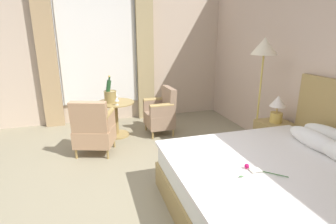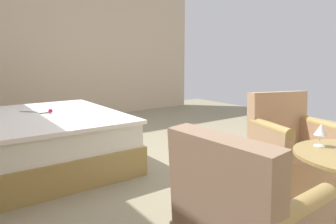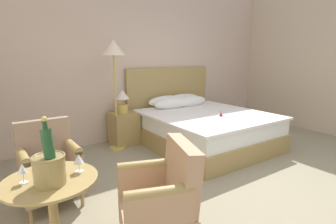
% 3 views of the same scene
% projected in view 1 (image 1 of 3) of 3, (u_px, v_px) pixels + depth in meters
% --- Properties ---
extents(ground_plane, '(7.86, 7.86, 0.00)m').
position_uv_depth(ground_plane, '(121.00, 203.00, 3.02)').
color(ground_plane, gray).
extents(wall_headboard_side, '(6.48, 0.12, 3.07)m').
position_uv_depth(wall_headboard_side, '(334.00, 61.00, 3.35)').
color(wall_headboard_side, '#C8B09B').
rests_on(wall_headboard_side, ground).
extents(wall_window_side, '(0.27, 5.60, 3.07)m').
position_uv_depth(wall_window_side, '(98.00, 51.00, 5.53)').
color(wall_window_side, beige).
rests_on(wall_window_side, ground).
extents(bed, '(1.94, 2.24, 1.34)m').
position_uv_depth(bed, '(284.00, 182.00, 2.81)').
color(bed, '#9F844B').
rests_on(bed, ground).
extents(nightstand, '(0.48, 0.47, 0.57)m').
position_uv_depth(nightstand, '(273.00, 139.00, 4.10)').
color(nightstand, '#9F844B').
rests_on(nightstand, ground).
extents(bedside_lamp, '(0.24, 0.24, 0.42)m').
position_uv_depth(bedside_lamp, '(277.00, 107.00, 3.95)').
color(bedside_lamp, gold).
rests_on(bedside_lamp, nightstand).
extents(floor_lamp_brass, '(0.39, 0.39, 1.83)m').
position_uv_depth(floor_lamp_brass, '(264.00, 54.00, 3.87)').
color(floor_lamp_brass, tan).
rests_on(floor_lamp_brass, ground).
extents(side_table_round, '(0.69, 0.69, 0.66)m').
position_uv_depth(side_table_round, '(116.00, 116.00, 4.92)').
color(side_table_round, '#9F844B').
rests_on(side_table_round, ground).
extents(champagne_bucket, '(0.23, 0.23, 0.50)m').
position_uv_depth(champagne_bucket, '(110.00, 95.00, 4.79)').
color(champagne_bucket, olive).
rests_on(champagne_bucket, side_table_round).
extents(wine_glass_near_bucket, '(0.08, 0.08, 0.14)m').
position_uv_depth(wine_glass_near_bucket, '(117.00, 99.00, 4.62)').
color(wine_glass_near_bucket, white).
rests_on(wine_glass_near_bucket, side_table_round).
extents(wine_glass_near_edge, '(0.07, 0.07, 0.15)m').
position_uv_depth(wine_glass_near_edge, '(116.00, 94.00, 4.98)').
color(wine_glass_near_edge, white).
rests_on(wine_glass_near_edge, side_table_round).
extents(armchair_by_window, '(0.59, 0.53, 0.90)m').
position_uv_depth(armchair_by_window, '(161.00, 112.00, 5.04)').
color(armchair_by_window, '#9F844B').
rests_on(armchair_by_window, ground).
extents(armchair_facing_bed, '(0.70, 0.71, 0.92)m').
position_uv_depth(armchair_facing_bed, '(94.00, 129.00, 4.15)').
color(armchair_facing_bed, '#9F844B').
rests_on(armchair_facing_bed, ground).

